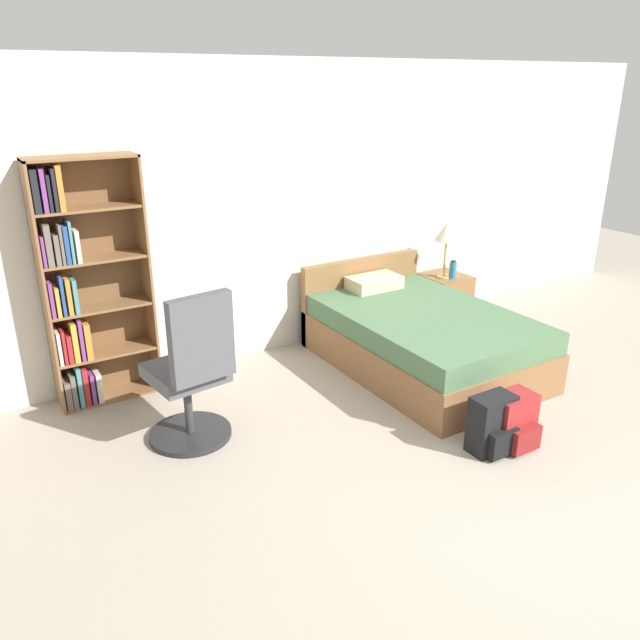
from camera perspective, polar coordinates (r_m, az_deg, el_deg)
The scene contains 10 objects.
ground_plane at distance 4.09m, azimuth 22.52°, elevation -16.95°, with size 14.00×14.00×0.00m, color #A39989.
wall_back at distance 5.81m, azimuth -1.91°, elevation 10.04°, with size 9.00×0.06×2.60m.
bookshelf at distance 5.05m, azimuth -20.87°, elevation 2.56°, with size 0.78×0.29×1.91m.
bed at distance 5.62m, azimuth 9.03°, elevation -1.53°, with size 1.33×2.01×0.79m.
office_chair at distance 4.37m, azimuth -11.62°, elevation -5.16°, with size 0.59×0.64×1.15m.
nightstand at distance 6.74m, azimuth 11.23°, elevation 1.97°, with size 0.44×0.48×0.50m.
table_lamp at distance 6.47m, azimuth 11.52°, elevation 7.77°, with size 0.25×0.25×0.58m.
water_bottle at distance 6.55m, azimuth 12.05°, elevation 4.51°, with size 0.08×0.08×0.19m.
backpack_black at distance 4.50m, azimuth 15.49°, elevation -9.27°, with size 0.31×0.24×0.41m.
backpack_red at distance 4.61m, azimuth 17.19°, elevation -8.85°, with size 0.32×0.28×0.39m.
Camera 1 is at (-2.81, -1.73, 2.41)m, focal length 35.00 mm.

